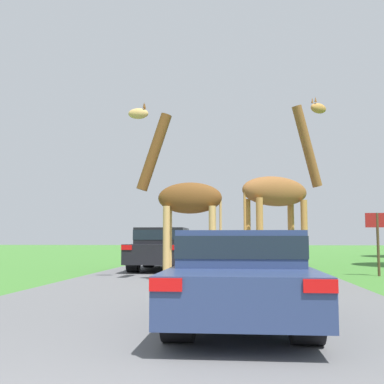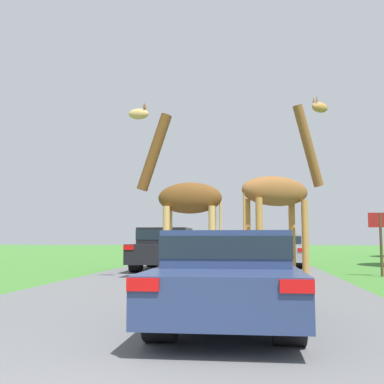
{
  "view_description": "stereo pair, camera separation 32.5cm",
  "coord_description": "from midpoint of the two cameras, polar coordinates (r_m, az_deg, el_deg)",
  "views": [
    {
      "loc": [
        0.9,
        -1.73,
        1.13
      ],
      "look_at": [
        -0.31,
        11.19,
        2.38
      ],
      "focal_mm": 45.0,
      "sensor_mm": 36.0,
      "label": 1
    },
    {
      "loc": [
        1.22,
        -1.7,
        1.13
      ],
      "look_at": [
        -0.31,
        11.19,
        2.38
      ],
      "focal_mm": 45.0,
      "sensor_mm": 36.0,
      "label": 2
    }
  ],
  "objects": [
    {
      "name": "car_queue_left",
      "position": [
        28.22,
        6.64,
        -6.27
      ],
      "size": [
        1.73,
        4.27,
        1.4
      ],
      "color": "silver",
      "rests_on": "ground"
    },
    {
      "name": "sign_post",
      "position": [
        15.53,
        22.02,
        -4.42
      ],
      "size": [
        0.7,
        0.08,
        1.9
      ],
      "color": "#4C3823",
      "rests_on": "ground"
    },
    {
      "name": "giraffe_near_road",
      "position": [
        13.04,
        -0.27,
        -0.82
      ],
      "size": [
        2.6,
        0.82,
        4.89
      ],
      "rotation": [
        0.0,
        0.0,
        1.6
      ],
      "color": "tan",
      "rests_on": "ground"
    },
    {
      "name": "car_far_ahead",
      "position": [
        23.44,
        0.4,
        -6.47
      ],
      "size": [
        1.87,
        4.38,
        1.38
      ],
      "color": "silver",
      "rests_on": "ground"
    },
    {
      "name": "car_lead_maroon",
      "position": [
        6.62,
        5.79,
        -9.49
      ],
      "size": [
        1.71,
        4.33,
        1.22
      ],
      "color": "navy",
      "rests_on": "ground"
    },
    {
      "name": "giraffe_companion",
      "position": [
        13.21,
        11.17,
        -0.14
      ],
      "size": [
        2.71,
        2.08,
        5.21
      ],
      "rotation": [
        0.0,
        0.0,
        -0.96
      ],
      "color": "#B77F3D",
      "rests_on": "ground"
    },
    {
      "name": "car_queue_right",
      "position": [
        17.6,
        -2.61,
        -6.58
      ],
      "size": [
        1.91,
        4.7,
        1.5
      ],
      "color": "black",
      "rests_on": "ground"
    },
    {
      "name": "car_verge_right",
      "position": [
        19.98,
        10.63,
        -6.69
      ],
      "size": [
        1.85,
        3.98,
        1.29
      ],
      "color": "gray",
      "rests_on": "ground"
    },
    {
      "name": "road",
      "position": [
        31.75,
        4.91,
        -7.53
      ],
      "size": [
        7.49,
        120.0,
        0.0
      ],
      "color": "#5B5B5E",
      "rests_on": "ground"
    }
  ]
}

